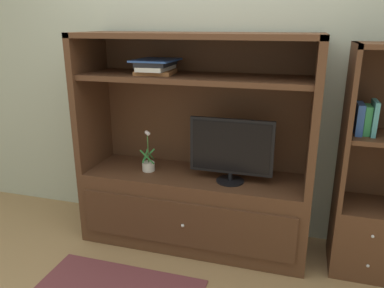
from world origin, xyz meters
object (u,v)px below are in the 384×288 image
object	(u,v)px
media_console	(194,182)
bookshelf_tall	(371,200)
potted_plant	(148,163)
upright_book_row	(365,119)
magazine_stack	(156,66)
tv_monitor	(231,149)

from	to	relation	value
media_console	bookshelf_tall	world-z (taller)	media_console
bookshelf_tall	potted_plant	bearing A→B (deg)	-178.46
upright_book_row	media_console	bearing A→B (deg)	179.55
upright_book_row	bookshelf_tall	bearing A→B (deg)	5.94
potted_plant	bookshelf_tall	bearing A→B (deg)	1.54
media_console	magazine_stack	world-z (taller)	media_console
tv_monitor	magazine_stack	distance (m)	0.78
magazine_stack	upright_book_row	distance (m)	1.42
upright_book_row	magazine_stack	bearing A→B (deg)	-179.93
media_console	bookshelf_tall	bearing A→B (deg)	0.11
media_console	tv_monitor	world-z (taller)	media_console
tv_monitor	bookshelf_tall	world-z (taller)	bookshelf_tall
media_console	magazine_stack	distance (m)	0.90
magazine_stack	bookshelf_tall	size ratio (longest dim) A/B	0.22
media_console	upright_book_row	bearing A→B (deg)	-0.45
tv_monitor	potted_plant	size ratio (longest dim) A/B	1.85
potted_plant	upright_book_row	size ratio (longest dim) A/B	1.46
tv_monitor	magazine_stack	size ratio (longest dim) A/B	1.72
magazine_stack	upright_book_row	size ratio (longest dim) A/B	1.57
potted_plant	magazine_stack	distance (m)	0.73
media_console	upright_book_row	size ratio (longest dim) A/B	7.78
magazine_stack	bookshelf_tall	xyz separation A→B (m)	(1.50, 0.01, -0.83)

